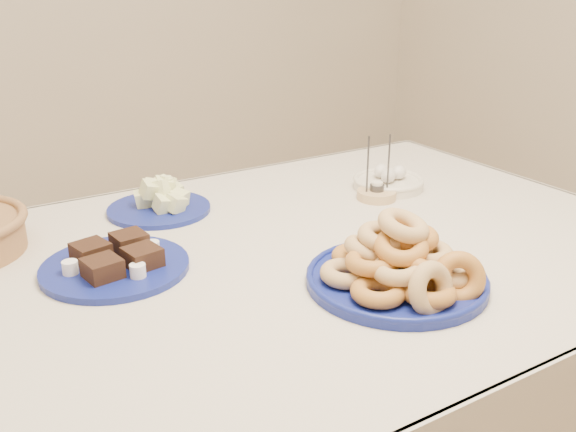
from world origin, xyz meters
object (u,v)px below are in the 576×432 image
object	(u,v)px
melon_plate	(161,202)
dining_table	(276,299)
brownie_plate	(116,263)
candle_holder	(377,193)
donut_platter	(400,266)
egg_bowl	(388,181)

from	to	relation	value
melon_plate	dining_table	bearing A→B (deg)	-73.01
dining_table	melon_plate	world-z (taller)	melon_plate
brownie_plate	candle_holder	world-z (taller)	candle_holder
donut_platter	egg_bowl	size ratio (longest dim) A/B	1.45
melon_plate	candle_holder	world-z (taller)	candle_holder
dining_table	brownie_plate	distance (m)	0.34
candle_holder	egg_bowl	size ratio (longest dim) A/B	0.67
melon_plate	donut_platter	bearing A→B (deg)	-69.00
brownie_plate	candle_holder	xyz separation A→B (m)	(0.69, 0.05, -0.00)
donut_platter	dining_table	bearing A→B (deg)	116.49
donut_platter	brownie_plate	xyz separation A→B (m)	(-0.42, 0.34, -0.02)
brownie_plate	dining_table	bearing A→B (deg)	-17.87
melon_plate	egg_bowl	world-z (taller)	melon_plate
egg_bowl	candle_holder	bearing A→B (deg)	-148.28
dining_table	candle_holder	xyz separation A→B (m)	(0.39, 0.15, 0.12)
brownie_plate	candle_holder	bearing A→B (deg)	4.37
dining_table	melon_plate	distance (m)	0.39
donut_platter	brownie_plate	size ratio (longest dim) A/B	1.03
melon_plate	brownie_plate	xyz separation A→B (m)	(-0.19, -0.26, -0.01)
dining_table	donut_platter	distance (m)	0.31
egg_bowl	brownie_plate	bearing A→B (deg)	-172.45
melon_plate	egg_bowl	xyz separation A→B (m)	(0.58, -0.16, -0.00)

